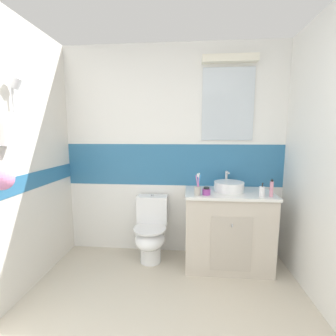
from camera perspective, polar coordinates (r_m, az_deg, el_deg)
name	(u,v)px	position (r m, az deg, el deg)	size (l,w,h in m)	color
ground_plane	(162,328)	(2.19, -1.55, -34.51)	(3.20, 3.48, 0.04)	beige
wall_back_tiled	(174,151)	(2.86, 1.44, 4.13)	(3.20, 0.20, 2.50)	white
vanity_cabinet	(227,228)	(2.77, 14.18, -14.11)	(0.93, 0.56, 0.85)	beige
sink_basin	(229,186)	(2.65, 14.62, -4.28)	(0.32, 0.36, 0.20)	white
toilet	(151,231)	(2.82, -4.19, -15.12)	(0.37, 0.50, 0.76)	white
toothbrush_cup	(198,189)	(2.41, 7.21, -5.19)	(0.07, 0.06, 0.23)	#B2ADA3
soap_dispenser	(262,191)	(2.52, 21.93, -5.33)	(0.06, 0.06, 0.14)	white
toothpaste_tube_upright	(272,189)	(2.55, 23.93, -4.62)	(0.03, 0.03, 0.18)	pink
hair_gel_jar	(206,191)	(2.45, 9.33, -5.63)	(0.08, 0.08, 0.08)	#993F99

